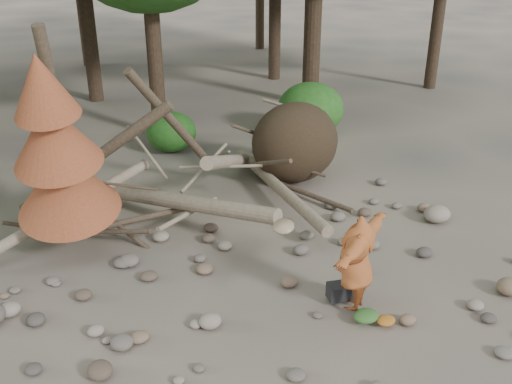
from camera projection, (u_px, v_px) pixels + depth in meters
ground at (309, 296)px, 9.71m from camera, size 120.00×120.00×0.00m
deadfall_pile at (276, 149)px, 13.57m from camera, size 8.55×5.24×3.30m
dead_conifer at (58, 153)px, 10.04m from camera, size 2.06×2.16×4.35m
bush_mid at (171, 132)px, 15.96m from camera, size 1.40×1.40×1.12m
bush_right at (310, 109)px, 17.18m from camera, size 2.00×2.00×1.60m
frisbee_thrower at (356, 263)px, 8.96m from camera, size 2.80×1.52×2.14m
backpack at (340, 294)px, 9.52m from camera, size 0.48×0.39×0.28m
cloth_green at (366, 318)px, 9.02m from camera, size 0.42×0.35×0.16m
cloth_orange at (386, 323)px, 8.95m from camera, size 0.31×0.26×0.11m
boulder_front_right at (510, 287)px, 9.73m from camera, size 0.46×0.42×0.28m
boulder_mid_right at (437, 214)px, 12.16m from camera, size 0.59×0.53×0.35m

